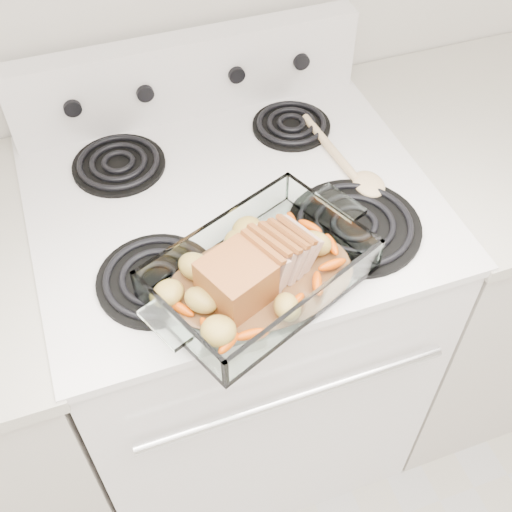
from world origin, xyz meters
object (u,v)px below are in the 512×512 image
object	(u,v)px
pork_roast	(249,268)
electric_range	(237,327)
baking_dish	(260,276)
counter_right	(466,262)

from	to	relation	value
pork_roast	electric_range	bearing A→B (deg)	70.78
baking_dish	pork_roast	distance (m)	0.03
electric_range	counter_right	xyz separation A→B (m)	(0.66, -0.00, -0.02)
baking_dish	electric_range	bearing A→B (deg)	61.28
counter_right	baking_dish	world-z (taller)	baking_dish
counter_right	baking_dish	size ratio (longest dim) A/B	2.60
electric_range	counter_right	bearing A→B (deg)	-0.10
electric_range	pork_roast	size ratio (longest dim) A/B	5.33
electric_range	baking_dish	bearing A→B (deg)	-95.96
counter_right	baking_dish	xyz separation A→B (m)	(-0.69, -0.23, 0.50)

